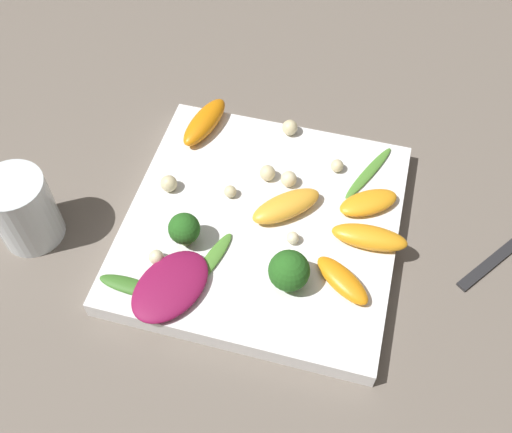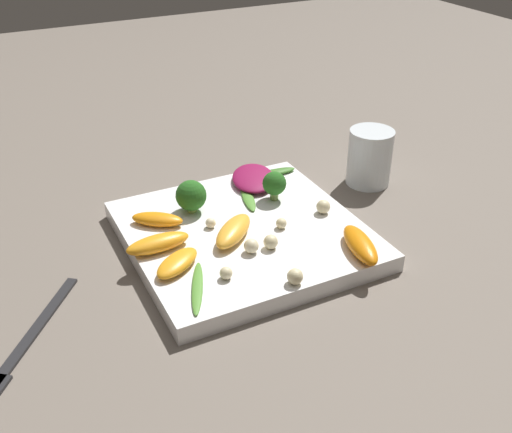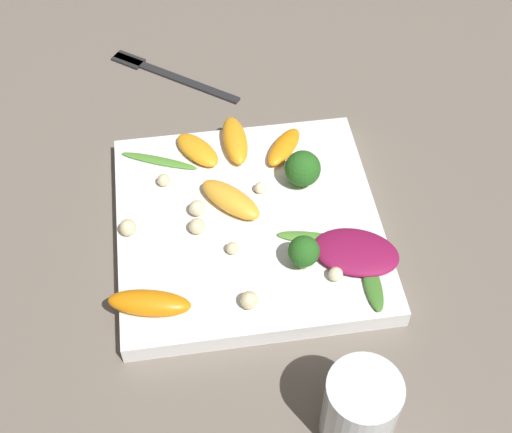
{
  "view_description": "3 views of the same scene",
  "coord_description": "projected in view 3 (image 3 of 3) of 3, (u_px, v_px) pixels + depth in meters",
  "views": [
    {
      "loc": [
        -0.08,
        0.34,
        0.52
      ],
      "look_at": [
        0.0,
        0.01,
        0.03
      ],
      "focal_mm": 42.0,
      "sensor_mm": 36.0,
      "label": 1
    },
    {
      "loc": [
        -0.26,
        -0.55,
        0.4
      ],
      "look_at": [
        0.01,
        -0.01,
        0.04
      ],
      "focal_mm": 42.0,
      "sensor_mm": 36.0,
      "label": 2
    },
    {
      "loc": [
        0.46,
        -0.06,
        0.6
      ],
      "look_at": [
        0.01,
        0.01,
        0.04
      ],
      "focal_mm": 50.0,
      "sensor_mm": 36.0,
      "label": 3
    }
  ],
  "objects": [
    {
      "name": "radicchio_leaf_0",
      "position": [
        356.0,
        252.0,
        0.7
      ],
      "size": [
        0.09,
        0.1,
        0.01
      ],
      "color": "maroon",
      "rests_on": "plate"
    },
    {
      "name": "macadamia_nut_0",
      "position": [
        336.0,
        274.0,
        0.69
      ],
      "size": [
        0.01,
        0.01,
        0.01
      ],
      "color": "beige",
      "rests_on": "plate"
    },
    {
      "name": "orange_segment_2",
      "position": [
        231.0,
        199.0,
        0.74
      ],
      "size": [
        0.08,
        0.07,
        0.02
      ],
      "color": "#FCAD33",
      "rests_on": "plate"
    },
    {
      "name": "arugula_sprig_0",
      "position": [
        373.0,
        285.0,
        0.68
      ],
      "size": [
        0.06,
        0.02,
        0.01
      ],
      "color": "#3D7528",
      "rests_on": "plate"
    },
    {
      "name": "macadamia_nut_4",
      "position": [
        233.0,
        248.0,
        0.71
      ],
      "size": [
        0.01,
        0.01,
        0.01
      ],
      "color": "beige",
      "rests_on": "plate"
    },
    {
      "name": "macadamia_nut_7",
      "position": [
        249.0,
        300.0,
        0.67
      ],
      "size": [
        0.02,
        0.02,
        0.02
      ],
      "color": "beige",
      "rests_on": "plate"
    },
    {
      "name": "orange_segment_1",
      "position": [
        235.0,
        140.0,
        0.8
      ],
      "size": [
        0.07,
        0.03,
        0.02
      ],
      "color": "orange",
      "rests_on": "plate"
    },
    {
      "name": "macadamia_nut_3",
      "position": [
        197.0,
        208.0,
        0.74
      ],
      "size": [
        0.02,
        0.02,
        0.02
      ],
      "color": "beige",
      "rests_on": "plate"
    },
    {
      "name": "broccoli_floret_0",
      "position": [
        303.0,
        169.0,
        0.75
      ],
      "size": [
        0.04,
        0.04,
        0.04
      ],
      "color": "#84AD5B",
      "rests_on": "plate"
    },
    {
      "name": "ground_plane",
      "position": [
        248.0,
        232.0,
        0.75
      ],
      "size": [
        2.4,
        2.4,
        0.0
      ],
      "primitive_type": "plane",
      "color": "#6B6056"
    },
    {
      "name": "macadamia_nut_5",
      "position": [
        197.0,
        226.0,
        0.72
      ],
      "size": [
        0.02,
        0.02,
        0.02
      ],
      "color": "beige",
      "rests_on": "plate"
    },
    {
      "name": "drinking_glass",
      "position": [
        360.0,
        409.0,
        0.59
      ],
      "size": [
        0.06,
        0.06,
        0.08
      ],
      "color": "white",
      "rests_on": "ground_plane"
    },
    {
      "name": "arugula_sprig_2",
      "position": [
        311.0,
        238.0,
        0.72
      ],
      "size": [
        0.03,
        0.07,
        0.0
      ],
      "color": "#518E33",
      "rests_on": "plate"
    },
    {
      "name": "fork",
      "position": [
        161.0,
        71.0,
        0.91
      ],
      "size": [
        0.13,
        0.16,
        0.01
      ],
      "color": "#262628",
      "rests_on": "ground_plane"
    },
    {
      "name": "orange_segment_4",
      "position": [
        149.0,
        303.0,
        0.66
      ],
      "size": [
        0.04,
        0.08,
        0.02
      ],
      "color": "orange",
      "rests_on": "plate"
    },
    {
      "name": "macadamia_nut_1",
      "position": [
        260.0,
        188.0,
        0.76
      ],
      "size": [
        0.01,
        0.01,
        0.01
      ],
      "color": "beige",
      "rests_on": "plate"
    },
    {
      "name": "arugula_sprig_1",
      "position": [
        159.0,
        161.0,
        0.79
      ],
      "size": [
        0.05,
        0.09,
        0.0
      ],
      "color": "#518E33",
      "rests_on": "plate"
    },
    {
      "name": "macadamia_nut_6",
      "position": [
        128.0,
        230.0,
        0.72
      ],
      "size": [
        0.02,
        0.02,
        0.02
      ],
      "color": "beige",
      "rests_on": "plate"
    },
    {
      "name": "orange_segment_0",
      "position": [
        284.0,
        147.0,
        0.79
      ],
      "size": [
        0.07,
        0.06,
        0.01
      ],
      "color": "orange",
      "rests_on": "plate"
    },
    {
      "name": "macadamia_nut_2",
      "position": [
        164.0,
        180.0,
        0.76
      ],
      "size": [
        0.01,
        0.01,
        0.01
      ],
      "color": "beige",
      "rests_on": "plate"
    },
    {
      "name": "orange_segment_3",
      "position": [
        198.0,
        150.0,
        0.79
      ],
      "size": [
        0.07,
        0.06,
        0.01
      ],
      "color": "orange",
      "rests_on": "plate"
    },
    {
      "name": "plate",
      "position": [
        248.0,
        226.0,
        0.75
      ],
      "size": [
        0.27,
        0.27,
        0.02
      ],
      "color": "white",
      "rests_on": "ground_plane"
    },
    {
      "name": "broccoli_floret_1",
      "position": [
        304.0,
        252.0,
        0.68
      ],
      "size": [
        0.03,
        0.03,
        0.04
      ],
      "color": "#7A9E51",
      "rests_on": "plate"
    }
  ]
}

